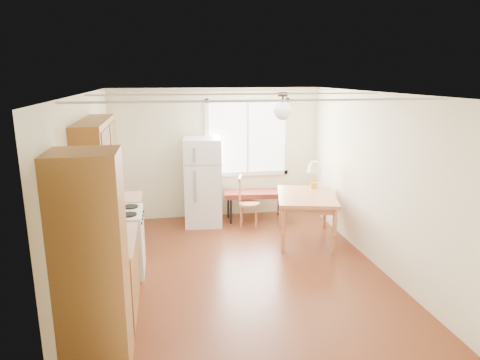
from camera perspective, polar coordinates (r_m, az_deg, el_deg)
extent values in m
cube|color=#4F1F10|center=(6.32, -0.03, -11.74)|extent=(4.60, 5.60, 0.12)
cube|color=white|center=(5.71, -0.03, 11.53)|extent=(4.60, 5.60, 0.12)
cube|color=#FFFACB|center=(8.31, -3.10, 3.55)|extent=(4.60, 0.10, 2.50)
cube|color=#FFFACB|center=(3.59, 7.20, -10.58)|extent=(4.60, 0.10, 2.50)
cube|color=#FFFACB|center=(5.89, -19.57, -1.54)|extent=(0.10, 5.60, 2.50)
cube|color=#FFFACB|center=(6.54, 17.48, 0.11)|extent=(0.10, 5.60, 2.50)
cube|color=brown|center=(4.18, -19.15, -10.67)|extent=(0.60, 0.60, 2.10)
cube|color=brown|center=(5.33, -17.02, -12.36)|extent=(0.60, 1.10, 0.86)
cube|color=tan|center=(5.15, -17.26, -7.85)|extent=(0.62, 1.14, 0.04)
cube|color=white|center=(6.28, -15.75, -8.00)|extent=(0.65, 0.76, 0.90)
cube|color=brown|center=(6.99, -15.40, -5.90)|extent=(0.60, 0.60, 0.86)
cube|color=brown|center=(5.59, -18.63, 4.06)|extent=(0.33, 1.60, 0.70)
cube|color=white|center=(8.34, 1.00, 5.69)|extent=(1.50, 0.02, 1.35)
cylinder|color=black|center=(6.26, 5.74, 11.29)|extent=(0.14, 0.14, 0.06)
cylinder|color=black|center=(6.26, 5.72, 10.38)|extent=(0.03, 0.03, 0.16)
sphere|color=white|center=(6.27, 5.69, 9.10)|extent=(0.26, 0.26, 0.26)
cube|color=white|center=(7.92, -4.97, -0.24)|extent=(0.73, 0.73, 1.63)
cube|color=gray|center=(7.50, -4.78, 1.98)|extent=(0.67, 0.02, 0.02)
cube|color=gray|center=(7.52, -6.01, 0.27)|extent=(0.03, 0.03, 0.98)
cube|color=#5D1F16|center=(8.21, 2.09, -1.86)|extent=(1.25, 0.57, 0.09)
cylinder|color=black|center=(8.04, -1.21, -4.27)|extent=(0.04, 0.04, 0.47)
cylinder|color=black|center=(8.25, 5.78, -3.86)|extent=(0.04, 0.04, 0.47)
cylinder|color=black|center=(8.36, -1.58, -3.56)|extent=(0.04, 0.04, 0.47)
cylinder|color=black|center=(8.57, 5.16, -3.18)|extent=(0.04, 0.04, 0.47)
cube|color=#AD6842|center=(7.24, 8.84, -2.21)|extent=(1.20, 1.43, 0.06)
cube|color=#AD6842|center=(7.26, 8.81, -2.81)|extent=(1.08, 1.31, 0.10)
cylinder|color=#AD6842|center=(6.81, 5.78, -6.61)|extent=(0.07, 0.07, 0.72)
cylinder|color=#AD6842|center=(6.89, 12.45, -6.63)|extent=(0.07, 0.07, 0.72)
cylinder|color=#AD6842|center=(7.86, 5.47, -3.80)|extent=(0.07, 0.07, 0.72)
cylinder|color=#AD6842|center=(7.93, 11.24, -3.84)|extent=(0.07, 0.07, 0.72)
cylinder|color=#AD6842|center=(7.92, 1.19, -3.19)|extent=(0.40, 0.40, 0.05)
cylinder|color=#AD6842|center=(7.86, 0.11, -4.90)|extent=(0.04, 0.04, 0.41)
cylinder|color=#AD6842|center=(7.85, 2.12, -4.95)|extent=(0.04, 0.04, 0.41)
cylinder|color=#AD6842|center=(8.12, 0.27, -4.28)|extent=(0.04, 0.04, 0.41)
cylinder|color=#AD6842|center=(8.11, 2.21, -4.32)|extent=(0.04, 0.04, 0.41)
cylinder|color=gold|center=(7.68, 9.81, -0.66)|extent=(0.13, 0.13, 0.11)
cylinder|color=gold|center=(7.65, 9.86, 0.42)|extent=(0.02, 0.02, 0.18)
cone|color=silver|center=(7.61, 9.91, 1.77)|extent=(0.28, 0.28, 0.18)
cube|color=black|center=(4.74, -18.28, -9.11)|extent=(0.22, 0.25, 0.08)
cube|color=black|center=(4.59, -18.58, -7.52)|extent=(0.18, 0.10, 0.27)
cylinder|color=black|center=(4.75, -18.29, -7.81)|extent=(0.14, 0.14, 0.12)
cylinder|color=red|center=(5.27, -18.12, -6.30)|extent=(0.11, 0.11, 0.15)
sphere|color=red|center=(5.24, -18.20, -5.24)|extent=(0.05, 0.05, 0.05)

